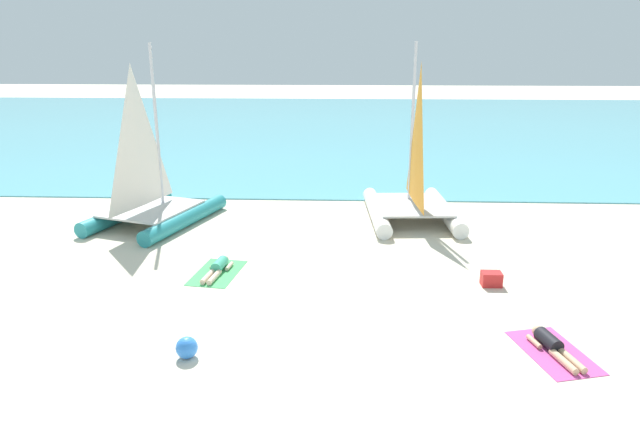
{
  "coord_description": "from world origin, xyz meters",
  "views": [
    {
      "loc": [
        0.67,
        -11.03,
        5.97
      ],
      "look_at": [
        0.0,
        4.63,
        1.2
      ],
      "focal_mm": 31.95,
      "sensor_mm": 36.0,
      "label": 1
    }
  ],
  "objects_px": {
    "towel_left": "(217,273)",
    "towel_right": "(553,352)",
    "sunbather_left": "(218,267)",
    "cooler_box": "(491,279)",
    "sailboat_teal": "(152,198)",
    "sailboat_white": "(412,195)",
    "sunbather_right": "(552,345)",
    "beach_ball": "(187,348)"
  },
  "relations": [
    {
      "from": "cooler_box",
      "to": "towel_right",
      "type": "bearing_deg",
      "value": -81.92
    },
    {
      "from": "sailboat_white",
      "to": "sunbather_right",
      "type": "bearing_deg",
      "value": -81.38
    },
    {
      "from": "towel_left",
      "to": "towel_right",
      "type": "xyz_separation_m",
      "value": [
        7.6,
        -3.74,
        0.0
      ]
    },
    {
      "from": "sailboat_teal",
      "to": "towel_right",
      "type": "bearing_deg",
      "value": -18.63
    },
    {
      "from": "sailboat_teal",
      "to": "towel_left",
      "type": "height_order",
      "value": "sailboat_teal"
    },
    {
      "from": "sunbather_left",
      "to": "towel_right",
      "type": "distance_m",
      "value": 8.49
    },
    {
      "from": "towel_right",
      "to": "beach_ball",
      "type": "distance_m",
      "value": 7.29
    },
    {
      "from": "towel_left",
      "to": "towel_right",
      "type": "bearing_deg",
      "value": -26.22
    },
    {
      "from": "towel_right",
      "to": "cooler_box",
      "type": "xyz_separation_m",
      "value": [
        -0.46,
        3.24,
        0.17
      ]
    },
    {
      "from": "sailboat_white",
      "to": "towel_left",
      "type": "relative_size",
      "value": 3.14
    },
    {
      "from": "towel_left",
      "to": "beach_ball",
      "type": "distance_m",
      "value": 4.25
    },
    {
      "from": "sailboat_white",
      "to": "cooler_box",
      "type": "height_order",
      "value": "sailboat_white"
    },
    {
      "from": "cooler_box",
      "to": "sailboat_white",
      "type": "bearing_deg",
      "value": 104.38
    },
    {
      "from": "sunbather_left",
      "to": "towel_right",
      "type": "xyz_separation_m",
      "value": [
        7.59,
        -3.81,
        -0.13
      ]
    },
    {
      "from": "sunbather_left",
      "to": "sunbather_right",
      "type": "height_order",
      "value": "same"
    },
    {
      "from": "sunbather_right",
      "to": "sunbather_left",
      "type": "bearing_deg",
      "value": 139.66
    },
    {
      "from": "sunbather_left",
      "to": "cooler_box",
      "type": "bearing_deg",
      "value": 3.42
    },
    {
      "from": "cooler_box",
      "to": "towel_left",
      "type": "bearing_deg",
      "value": 175.94
    },
    {
      "from": "sailboat_teal",
      "to": "cooler_box",
      "type": "height_order",
      "value": "sailboat_teal"
    },
    {
      "from": "sailboat_teal",
      "to": "beach_ball",
      "type": "relative_size",
      "value": 13.67
    },
    {
      "from": "sailboat_white",
      "to": "beach_ball",
      "type": "bearing_deg",
      "value": -123.65
    },
    {
      "from": "sailboat_teal",
      "to": "sunbather_right",
      "type": "xyz_separation_m",
      "value": [
        10.66,
        -7.87,
        -0.75
      ]
    },
    {
      "from": "towel_right",
      "to": "sunbather_right",
      "type": "xyz_separation_m",
      "value": [
        -0.02,
        0.06,
        0.13
      ]
    },
    {
      "from": "towel_left",
      "to": "cooler_box",
      "type": "xyz_separation_m",
      "value": [
        7.14,
        -0.51,
        0.17
      ]
    },
    {
      "from": "sunbather_right",
      "to": "cooler_box",
      "type": "xyz_separation_m",
      "value": [
        -0.44,
        3.17,
        0.05
      ]
    },
    {
      "from": "sailboat_teal",
      "to": "sunbather_left",
      "type": "xyz_separation_m",
      "value": [
        3.09,
        -4.13,
        -0.75
      ]
    },
    {
      "from": "beach_ball",
      "to": "sunbather_right",
      "type": "bearing_deg",
      "value": 4.41
    },
    {
      "from": "towel_right",
      "to": "sunbather_right",
      "type": "distance_m",
      "value": 0.14
    },
    {
      "from": "sailboat_teal",
      "to": "towel_right",
      "type": "distance_m",
      "value": 13.34
    },
    {
      "from": "towel_left",
      "to": "beach_ball",
      "type": "xyz_separation_m",
      "value": [
        0.33,
        -4.24,
        0.21
      ]
    },
    {
      "from": "towel_right",
      "to": "cooler_box",
      "type": "distance_m",
      "value": 3.27
    },
    {
      "from": "sailboat_white",
      "to": "sunbather_left",
      "type": "height_order",
      "value": "sailboat_white"
    },
    {
      "from": "sailboat_white",
      "to": "towel_right",
      "type": "relative_size",
      "value": 3.14
    },
    {
      "from": "sailboat_teal",
      "to": "towel_left",
      "type": "distance_m",
      "value": 5.28
    },
    {
      "from": "sailboat_white",
      "to": "sunbather_right",
      "type": "distance_m",
      "value": 8.93
    },
    {
      "from": "sunbather_right",
      "to": "towel_right",
      "type": "bearing_deg",
      "value": -90.0
    },
    {
      "from": "sailboat_teal",
      "to": "towel_right",
      "type": "xyz_separation_m",
      "value": [
        10.68,
        -7.94,
        -0.88
      ]
    },
    {
      "from": "towel_right",
      "to": "beach_ball",
      "type": "height_order",
      "value": "beach_ball"
    },
    {
      "from": "sunbather_left",
      "to": "towel_right",
      "type": "relative_size",
      "value": 0.82
    },
    {
      "from": "sailboat_white",
      "to": "cooler_box",
      "type": "relative_size",
      "value": 11.92
    },
    {
      "from": "beach_ball",
      "to": "towel_right",
      "type": "bearing_deg",
      "value": 3.89
    },
    {
      "from": "sunbather_left",
      "to": "beach_ball",
      "type": "xyz_separation_m",
      "value": [
        0.32,
        -4.3,
        0.09
      ]
    }
  ]
}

